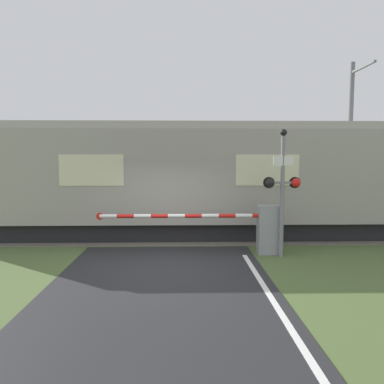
{
  "coord_description": "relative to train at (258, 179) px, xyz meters",
  "views": [
    {
      "loc": [
        0.45,
        -8.85,
        2.65
      ],
      "look_at": [
        0.71,
        1.84,
        1.66
      ],
      "focal_mm": 35.0,
      "sensor_mm": 36.0,
      "label": 1
    }
  ],
  "objects": [
    {
      "name": "ground_plane",
      "position": [
        -2.98,
        -3.75,
        -1.92
      ],
      "size": [
        80.0,
        80.0,
        0.0
      ],
      "primitive_type": "plane",
      "color": "#4C6033"
    },
    {
      "name": "track_bed",
      "position": [
        -2.98,
        0.0,
        -1.89
      ],
      "size": [
        36.0,
        3.2,
        0.13
      ],
      "color": "#666056",
      "rests_on": "ground_plane"
    },
    {
      "name": "train",
      "position": [
        0.0,
        0.0,
        0.0
      ],
      "size": [
        19.11,
        2.85,
        3.74
      ],
      "color": "black",
      "rests_on": "ground_plane"
    },
    {
      "name": "crossing_barrier",
      "position": [
        -0.5,
        -2.51,
        -1.19
      ],
      "size": [
        5.01,
        0.44,
        1.35
      ],
      "color": "gray",
      "rests_on": "ground_plane"
    },
    {
      "name": "signal_post",
      "position": [
        0.09,
        -2.82,
        0.0
      ],
      "size": [
        0.99,
        0.26,
        3.39
      ],
      "color": "gray",
      "rests_on": "ground_plane"
    },
    {
      "name": "catenary_pole",
      "position": [
        4.25,
        2.53,
        1.45
      ],
      "size": [
        0.2,
        1.9,
        6.44
      ],
      "color": "slate",
      "rests_on": "ground_plane"
    }
  ]
}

